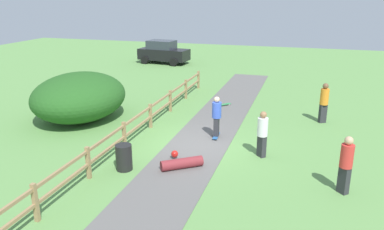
{
  "coord_description": "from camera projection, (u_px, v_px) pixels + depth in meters",
  "views": [
    {
      "loc": [
        3.91,
        -13.73,
        5.8
      ],
      "look_at": [
        -0.46,
        0.61,
        1.0
      ],
      "focal_mm": 36.05,
      "sensor_mm": 36.0,
      "label": 1
    }
  ],
  "objects": [
    {
      "name": "skater_riding",
      "position": [
        217.0,
        115.0,
        15.75
      ],
      "size": [
        0.41,
        0.81,
        1.75
      ],
      "color": "#265999",
      "rests_on": "asphalt_path"
    },
    {
      "name": "bush_large",
      "position": [
        79.0,
        97.0,
        18.07
      ],
      "size": [
        4.09,
        4.91,
        2.22
      ],
      "primitive_type": "ellipsoid",
      "color": "#23561E",
      "rests_on": "ground_plane"
    },
    {
      "name": "trash_bin",
      "position": [
        124.0,
        157.0,
        13.05
      ],
      "size": [
        0.56,
        0.56,
        0.9
      ],
      "primitive_type": "cylinder",
      "color": "black",
      "rests_on": "ground_plane"
    },
    {
      "name": "asphalt_path",
      "position": [
        199.0,
        144.0,
        15.36
      ],
      "size": [
        2.4,
        28.0,
        0.02
      ],
      "primitive_type": "cube",
      "color": "#605E5B",
      "rests_on": "ground_plane"
    },
    {
      "name": "bystander_orange",
      "position": [
        324.0,
        101.0,
        17.62
      ],
      "size": [
        0.52,
        0.52,
        1.87
      ],
      "color": "#2D2D33",
      "rests_on": "ground_plane"
    },
    {
      "name": "bystander_red",
      "position": [
        346.0,
        162.0,
        11.36
      ],
      "size": [
        0.54,
        0.54,
        1.82
      ],
      "color": "#2D2D33",
      "rests_on": "ground_plane"
    },
    {
      "name": "skater_fallen",
      "position": [
        181.0,
        163.0,
        13.25
      ],
      "size": [
        1.4,
        1.4,
        0.36
      ],
      "color": "maroon",
      "rests_on": "asphalt_path"
    },
    {
      "name": "skateboard_loose",
      "position": [
        224.0,
        104.0,
        20.49
      ],
      "size": [
        0.7,
        0.72,
        0.08
      ],
      "color": "#338C4C",
      "rests_on": "asphalt_path"
    },
    {
      "name": "parked_car_black",
      "position": [
        163.0,
        52.0,
        32.48
      ],
      "size": [
        4.36,
        2.35,
        1.92
      ],
      "color": "black",
      "rests_on": "ground_plane"
    },
    {
      "name": "bystander_white",
      "position": [
        262.0,
        132.0,
        13.94
      ],
      "size": [
        0.54,
        0.54,
        1.74
      ],
      "color": "#2D2D33",
      "rests_on": "ground_plane"
    },
    {
      "name": "wooden_fence",
      "position": [
        138.0,
        122.0,
        15.88
      ],
      "size": [
        0.12,
        18.12,
        1.1
      ],
      "color": "#997A51",
      "rests_on": "ground_plane"
    },
    {
      "name": "ground_plane",
      "position": [
        199.0,
        144.0,
        15.36
      ],
      "size": [
        60.0,
        60.0,
        0.0
      ],
      "primitive_type": "plane",
      "color": "#60934C"
    }
  ]
}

